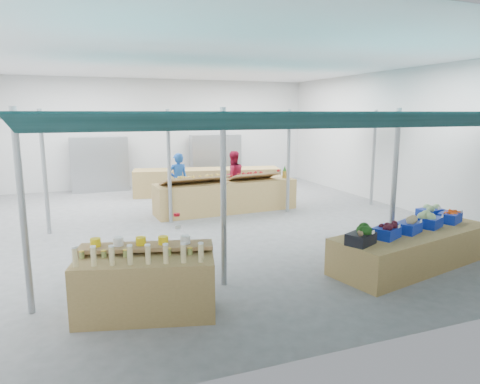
# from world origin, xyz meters

# --- Properties ---
(floor) EXTENTS (13.00, 13.00, 0.00)m
(floor) POSITION_xyz_m (0.00, 0.00, 0.00)
(floor) COLOR slate
(floor) RESTS_ON ground
(hall) EXTENTS (13.00, 13.00, 13.00)m
(hall) POSITION_xyz_m (0.00, 1.44, 2.65)
(hall) COLOR silver
(hall) RESTS_ON ground
(pole_grid) EXTENTS (10.00, 4.60, 3.00)m
(pole_grid) POSITION_xyz_m (0.75, -1.75, 1.81)
(pole_grid) COLOR gray
(pole_grid) RESTS_ON floor
(awnings) EXTENTS (9.50, 7.08, 0.30)m
(awnings) POSITION_xyz_m (0.75, -1.75, 2.78)
(awnings) COLOR #0A272A
(awnings) RESTS_ON pole_grid
(back_shelving_left) EXTENTS (2.00, 0.50, 2.00)m
(back_shelving_left) POSITION_xyz_m (-2.50, 6.00, 1.00)
(back_shelving_left) COLOR #B23F33
(back_shelving_left) RESTS_ON floor
(back_shelving_right) EXTENTS (2.00, 0.50, 2.00)m
(back_shelving_right) POSITION_xyz_m (2.00, 6.00, 1.00)
(back_shelving_right) COLOR #B23F33
(back_shelving_right) RESTS_ON floor
(bottle_shelf) EXTENTS (2.13, 1.57, 1.15)m
(bottle_shelf) POSITION_xyz_m (-2.41, -4.63, 0.47)
(bottle_shelf) COLOR olive
(bottle_shelf) RESTS_ON floor
(veg_counter) EXTENTS (3.71, 1.94, 0.69)m
(veg_counter) POSITION_xyz_m (2.70, -4.41, 0.34)
(veg_counter) COLOR olive
(veg_counter) RESTS_ON floor
(fruit_counter) EXTENTS (4.28, 1.25, 0.91)m
(fruit_counter) POSITION_xyz_m (0.82, 1.19, 0.45)
(fruit_counter) COLOR olive
(fruit_counter) RESTS_ON floor
(far_counter) EXTENTS (5.28, 2.06, 0.93)m
(far_counter) POSITION_xyz_m (1.06, 4.00, 0.47)
(far_counter) COLOR olive
(far_counter) RESTS_ON floor
(vendor_left) EXTENTS (0.64, 0.44, 1.69)m
(vendor_left) POSITION_xyz_m (-0.38, 2.29, 0.85)
(vendor_left) COLOR #194CA6
(vendor_left) RESTS_ON floor
(vendor_right) EXTENTS (0.86, 0.69, 1.69)m
(vendor_right) POSITION_xyz_m (1.42, 2.29, 0.85)
(vendor_right) COLOR maroon
(vendor_right) RESTS_ON floor
(crate_broccoli) EXTENTS (0.60, 0.53, 0.35)m
(crate_broccoli) POSITION_xyz_m (1.22, -4.75, 0.85)
(crate_broccoli) COLOR black
(crate_broccoli) RESTS_ON veg_counter
(crate_beets) EXTENTS (0.60, 0.53, 0.29)m
(crate_beets) POSITION_xyz_m (1.89, -4.59, 0.82)
(crate_beets) COLOR #0E28A0
(crate_beets) RESTS_ON veg_counter
(crate_celeriac) EXTENTS (0.60, 0.53, 0.31)m
(crate_celeriac) POSITION_xyz_m (2.51, -4.45, 0.83)
(crate_celeriac) COLOR #0E28A0
(crate_celeriac) RESTS_ON veg_counter
(crate_cabbage) EXTENTS (0.60, 0.53, 0.35)m
(crate_cabbage) POSITION_xyz_m (3.18, -4.29, 0.85)
(crate_cabbage) COLOR #0E28A0
(crate_cabbage) RESTS_ON veg_counter
(crate_carrots) EXTENTS (0.60, 0.53, 0.29)m
(crate_carrots) POSITION_xyz_m (3.85, -4.14, 0.80)
(crate_carrots) COLOR #0E28A0
(crate_carrots) RESTS_ON veg_counter
(sparrow) EXTENTS (0.12, 0.09, 0.11)m
(sparrow) POSITION_xyz_m (1.09, -4.90, 0.94)
(sparrow) COLOR brown
(sparrow) RESTS_ON crate_broccoli
(pole_ribbon) EXTENTS (0.12, 0.12, 0.28)m
(pole_ribbon) POSITION_xyz_m (-1.62, -3.20, 1.08)
(pole_ribbon) COLOR #B50C17
(pole_ribbon) RESTS_ON pole_grid
(apple_heap_yellow) EXTENTS (1.97, 0.92, 0.27)m
(apple_heap_yellow) POSITION_xyz_m (-0.18, 1.03, 1.07)
(apple_heap_yellow) COLOR #997247
(apple_heap_yellow) RESTS_ON fruit_counter
(apple_heap_red) EXTENTS (1.57, 0.87, 0.27)m
(apple_heap_red) POSITION_xyz_m (1.68, 1.14, 1.07)
(apple_heap_red) COLOR #997247
(apple_heap_red) RESTS_ON fruit_counter
(pineapple) EXTENTS (0.14, 0.14, 0.39)m
(pineapple) POSITION_xyz_m (2.74, 1.21, 1.09)
(pineapple) COLOR #8C6019
(pineapple) RESTS_ON fruit_counter
(crate_extra) EXTENTS (0.53, 0.43, 0.32)m
(crate_extra) POSITION_xyz_m (3.75, -3.71, 0.84)
(crate_extra) COLOR #0E28A0
(crate_extra) RESTS_ON veg_counter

